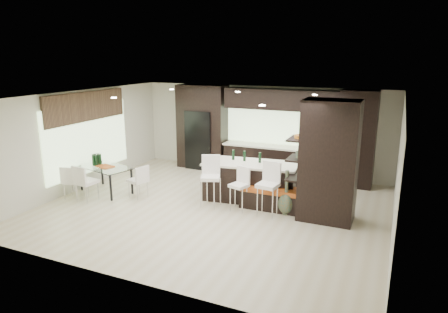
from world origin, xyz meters
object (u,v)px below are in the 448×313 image
at_px(stool_left, 211,186).
at_px(chair_far, 73,183).
at_px(bench, 270,198).
at_px(kitchen_island, 250,181).
at_px(chair_near, 87,184).
at_px(stool_right, 268,195).
at_px(floor_vase, 287,192).
at_px(dining_table, 106,179).
at_px(stool_mid, 239,193).
at_px(chair_end, 138,183).

bearing_deg(stool_left, chair_far, 173.02).
bearing_deg(stool_left, bench, -3.55).
relative_size(kitchen_island, chair_near, 2.70).
distance_m(stool_right, floor_vase, 0.46).
height_order(dining_table, chair_far, chair_far).
bearing_deg(dining_table, stool_mid, 17.94).
height_order(stool_left, chair_end, stool_left).
relative_size(chair_near, chair_end, 1.09).
xyz_separation_m(stool_right, chair_far, (-4.95, -0.90, -0.10)).
xyz_separation_m(chair_near, chair_far, (-0.46, 0.02, -0.03)).
xyz_separation_m(bench, chair_near, (-4.41, -1.36, 0.17)).
bearing_deg(kitchen_island, chair_end, -166.32).
distance_m(kitchen_island, chair_near, 4.15).
xyz_separation_m(dining_table, chair_near, (0.00, -0.73, 0.08)).
distance_m(stool_right, chair_near, 4.58).
relative_size(kitchen_island, floor_vase, 2.23).
xyz_separation_m(kitchen_island, chair_near, (-3.76, -1.75, -0.05)).
bearing_deg(kitchen_island, stool_mid, -96.84).
relative_size(chair_near, chair_far, 1.08).
bearing_deg(stool_mid, kitchen_island, 107.33).
bearing_deg(chair_end, chair_near, 140.21).
distance_m(kitchen_island, stool_mid, 0.80).
distance_m(stool_mid, floor_vase, 1.13).
height_order(stool_left, stool_right, stool_left).
xyz_separation_m(kitchen_island, chair_end, (-2.73, -1.02, -0.09)).
bearing_deg(stool_mid, bench, 49.41).
relative_size(stool_left, stool_mid, 1.19).
xyz_separation_m(dining_table, chair_end, (1.03, 0.00, 0.04)).
bearing_deg(stool_mid, chair_far, -150.13).
relative_size(stool_mid, bench, 0.61).
relative_size(stool_left, stool_right, 1.01).
distance_m(bench, chair_near, 4.62).
xyz_separation_m(chair_near, chair_end, (1.03, 0.73, -0.04)).
height_order(stool_mid, chair_far, stool_mid).
bearing_deg(floor_vase, stool_right, -144.46).
xyz_separation_m(kitchen_island, stool_mid, (0.00, -0.79, -0.07)).
bearing_deg(chair_far, bench, 4.67).
xyz_separation_m(floor_vase, chair_near, (-4.86, -1.19, -0.09)).
distance_m(stool_right, dining_table, 4.49).
distance_m(stool_left, chair_near, 3.18).
height_order(bench, floor_vase, floor_vase).
bearing_deg(bench, kitchen_island, 148.40).
bearing_deg(chair_end, stool_right, -71.90).
distance_m(stool_left, bench, 1.46).
height_order(bench, chair_near, chair_near).
bearing_deg(dining_table, kitchen_island, 29.68).
bearing_deg(kitchen_island, chair_near, -161.86).
relative_size(stool_left, floor_vase, 0.96).
xyz_separation_m(bench, floor_vase, (0.45, -0.18, 0.26)).
distance_m(chair_near, chair_end, 1.27).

